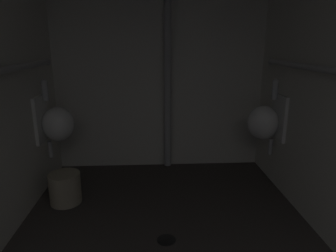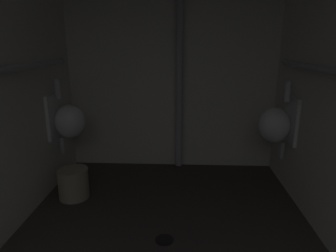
{
  "view_description": "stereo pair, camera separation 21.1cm",
  "coord_description": "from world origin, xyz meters",
  "px_view_note": "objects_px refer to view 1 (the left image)",
  "views": [
    {
      "loc": [
        -0.1,
        0.16,
        1.4
      ],
      "look_at": [
        0.02,
        2.2,
        0.84
      ],
      "focal_mm": 31.95,
      "sensor_mm": 36.0,
      "label": 1
    },
    {
      "loc": [
        0.12,
        0.16,
        1.4
      ],
      "look_at": [
        0.02,
        2.2,
        0.84
      ],
      "focal_mm": 31.95,
      "sensor_mm": 36.0,
      "label": 2
    }
  ],
  "objects_px": {
    "urinal_right_mid": "(265,121)",
    "standpipe_back_wall": "(168,65)",
    "urinal_left_mid": "(56,123)",
    "floor_drain": "(167,240)",
    "waste_bin": "(65,188)"
  },
  "relations": [
    {
      "from": "standpipe_back_wall",
      "to": "floor_drain",
      "type": "relative_size",
      "value": 16.48
    },
    {
      "from": "urinal_right_mid",
      "to": "urinal_left_mid",
      "type": "bearing_deg",
      "value": 178.62
    },
    {
      "from": "urinal_left_mid",
      "to": "urinal_right_mid",
      "type": "height_order",
      "value": "same"
    },
    {
      "from": "urinal_right_mid",
      "to": "standpipe_back_wall",
      "type": "height_order",
      "value": "standpipe_back_wall"
    },
    {
      "from": "waste_bin",
      "to": "urinal_left_mid",
      "type": "bearing_deg",
      "value": 111.83
    },
    {
      "from": "urinal_left_mid",
      "to": "standpipe_back_wall",
      "type": "distance_m",
      "value": 1.29
    },
    {
      "from": "urinal_left_mid",
      "to": "waste_bin",
      "type": "distance_m",
      "value": 0.62
    },
    {
      "from": "urinal_right_mid",
      "to": "waste_bin",
      "type": "distance_m",
      "value": 1.99
    },
    {
      "from": "urinal_left_mid",
      "to": "floor_drain",
      "type": "distance_m",
      "value": 1.51
    },
    {
      "from": "waste_bin",
      "to": "urinal_right_mid",
      "type": "bearing_deg",
      "value": 7.72
    },
    {
      "from": "urinal_left_mid",
      "to": "floor_drain",
      "type": "xyz_separation_m",
      "value": [
        1.01,
        -0.91,
        -0.67
      ]
    },
    {
      "from": "urinal_left_mid",
      "to": "floor_drain",
      "type": "relative_size",
      "value": 5.39
    },
    {
      "from": "standpipe_back_wall",
      "to": "urinal_right_mid",
      "type": "bearing_deg",
      "value": -28.24
    },
    {
      "from": "urinal_right_mid",
      "to": "standpipe_back_wall",
      "type": "relative_size",
      "value": 0.33
    },
    {
      "from": "urinal_left_mid",
      "to": "urinal_right_mid",
      "type": "distance_m",
      "value": 2.02
    }
  ]
}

